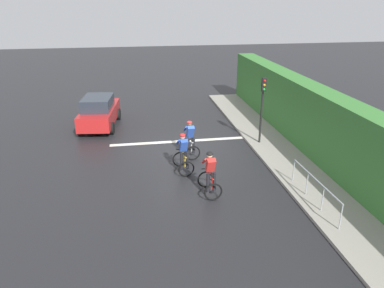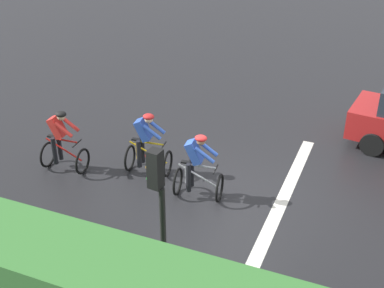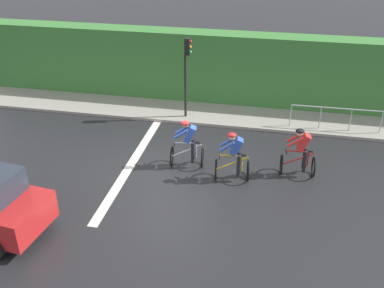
% 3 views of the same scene
% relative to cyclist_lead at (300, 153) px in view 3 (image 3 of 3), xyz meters
% --- Properties ---
extents(ground_plane, '(80.00, 80.00, 0.00)m').
position_rel_cyclist_lead_xyz_m(ground_plane, '(0.36, -4.36, -0.80)').
color(ground_plane, black).
extents(sidewalk_kerb, '(2.80, 23.40, 0.12)m').
position_rel_cyclist_lead_xyz_m(sidewalk_kerb, '(-4.32, -2.36, -0.74)').
color(sidewalk_kerb, gray).
rests_on(sidewalk_kerb, ground).
extents(stone_wall_low, '(0.44, 23.40, 0.57)m').
position_rel_cyclist_lead_xyz_m(stone_wall_low, '(-5.22, -2.36, -0.51)').
color(stone_wall_low, gray).
rests_on(stone_wall_low, ground).
extents(hedge_wall, '(1.10, 23.40, 3.07)m').
position_rel_cyclist_lead_xyz_m(hedge_wall, '(-5.52, -2.36, 0.74)').
color(hedge_wall, '#387533').
rests_on(hedge_wall, ground).
extents(road_marking_stop_line, '(7.00, 0.30, 0.01)m').
position_rel_cyclist_lead_xyz_m(road_marking_stop_line, '(0.36, -5.53, -0.79)').
color(road_marking_stop_line, silver).
rests_on(road_marking_stop_line, ground).
extents(cyclist_lead, '(0.74, 1.12, 1.66)m').
position_rel_cyclist_lead_xyz_m(cyclist_lead, '(0.00, 0.00, 0.00)').
color(cyclist_lead, black).
rests_on(cyclist_lead, ground).
extents(cyclist_second, '(0.80, 1.15, 1.66)m').
position_rel_cyclist_lead_xyz_m(cyclist_second, '(0.69, -2.04, 0.00)').
color(cyclist_second, black).
rests_on(cyclist_second, ground).
extents(cyclist_mid, '(0.79, 1.15, 1.66)m').
position_rel_cyclist_lead_xyz_m(cyclist_mid, '(0.16, -3.61, 0.00)').
color(cyclist_mid, black).
rests_on(cyclist_mid, ground).
extents(traffic_light_near_crossing, '(0.22, 0.31, 3.34)m').
position_rel_cyclist_lead_xyz_m(traffic_light_near_crossing, '(-3.45, -4.43, 1.43)').
color(traffic_light_near_crossing, black).
rests_on(traffic_light_near_crossing, ground).
extents(pedestrian_railing_kerbside, '(0.11, 3.38, 1.03)m').
position_rel_cyclist_lead_xyz_m(pedestrian_railing_kerbside, '(-3.42, 1.35, -0.01)').
color(pedestrian_railing_kerbside, '#999EA3').
rests_on(pedestrian_railing_kerbside, ground).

